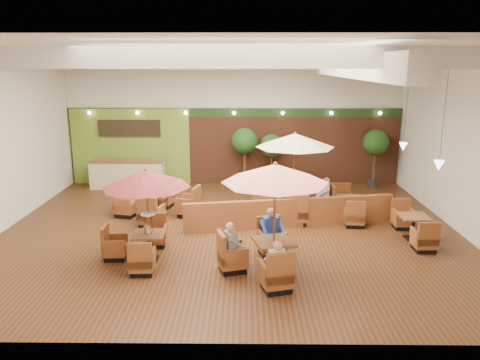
{
  "coord_description": "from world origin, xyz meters",
  "views": [
    {
      "loc": [
        0.46,
        -13.64,
        5.03
      ],
      "look_at": [
        0.3,
        0.5,
        1.5
      ],
      "focal_mm": 35.0,
      "sensor_mm": 36.0,
      "label": 1
    }
  ],
  "objects_px": {
    "table_0": "(145,194)",
    "diner_4": "(324,192)",
    "service_counter": "(128,174)",
    "table_3": "(157,204)",
    "table_4": "(413,228)",
    "topiary_2": "(375,145)",
    "topiary_1": "(272,148)",
    "topiary_0": "(245,143)",
    "diner_1": "(272,228)",
    "diner_0": "(277,260)",
    "diner_2": "(232,242)",
    "table_5": "(348,208)",
    "diner_3": "(297,201)",
    "table_1": "(272,194)",
    "booth_divider": "(290,213)",
    "table_2": "(294,159)"
  },
  "relations": [
    {
      "from": "table_3",
      "to": "diner_4",
      "type": "relative_size",
      "value": 3.5
    },
    {
      "from": "topiary_1",
      "to": "diner_2",
      "type": "bearing_deg",
      "value": -99.74
    },
    {
      "from": "table_2",
      "to": "diner_4",
      "type": "distance_m",
      "value": 1.55
    },
    {
      "from": "table_3",
      "to": "table_5",
      "type": "height_order",
      "value": "table_3"
    },
    {
      "from": "diner_0",
      "to": "topiary_0",
      "type": "bearing_deg",
      "value": 86.83
    },
    {
      "from": "booth_divider",
      "to": "table_0",
      "type": "xyz_separation_m",
      "value": [
        -4.0,
        -2.51,
        1.31
      ]
    },
    {
      "from": "table_1",
      "to": "table_4",
      "type": "relative_size",
      "value": 1.18
    },
    {
      "from": "booth_divider",
      "to": "diner_0",
      "type": "distance_m",
      "value": 4.31
    },
    {
      "from": "topiary_0",
      "to": "diner_1",
      "type": "xyz_separation_m",
      "value": [
        0.74,
        -7.14,
        -1.08
      ]
    },
    {
      "from": "diner_1",
      "to": "table_3",
      "type": "bearing_deg",
      "value": -58.82
    },
    {
      "from": "table_4",
      "to": "diner_0",
      "type": "relative_size",
      "value": 3.18
    },
    {
      "from": "table_0",
      "to": "diner_4",
      "type": "relative_size",
      "value": 2.95
    },
    {
      "from": "table_5",
      "to": "diner_2",
      "type": "relative_size",
      "value": 2.99
    },
    {
      "from": "table_0",
      "to": "diner_0",
      "type": "xyz_separation_m",
      "value": [
        3.29,
        -1.73,
        -1.03
      ]
    },
    {
      "from": "table_4",
      "to": "table_5",
      "type": "relative_size",
      "value": 0.99
    },
    {
      "from": "topiary_1",
      "to": "diner_2",
      "type": "xyz_separation_m",
      "value": [
        -1.4,
        -8.16,
        -0.9
      ]
    },
    {
      "from": "topiary_0",
      "to": "topiary_2",
      "type": "xyz_separation_m",
      "value": [
        5.35,
        0.0,
        -0.05
      ]
    },
    {
      "from": "table_1",
      "to": "table_3",
      "type": "distance_m",
      "value": 5.79
    },
    {
      "from": "table_5",
      "to": "diner_1",
      "type": "xyz_separation_m",
      "value": [
        -2.74,
        -3.19,
        0.43
      ]
    },
    {
      "from": "service_counter",
      "to": "table_3",
      "type": "bearing_deg",
      "value": -62.83
    },
    {
      "from": "table_5",
      "to": "topiary_0",
      "type": "bearing_deg",
      "value": 135.93
    },
    {
      "from": "table_1",
      "to": "diner_4",
      "type": "height_order",
      "value": "table_1"
    },
    {
      "from": "service_counter",
      "to": "diner_0",
      "type": "bearing_deg",
      "value": -58.17
    },
    {
      "from": "topiary_2",
      "to": "diner_1",
      "type": "bearing_deg",
      "value": -122.9
    },
    {
      "from": "booth_divider",
      "to": "diner_0",
      "type": "relative_size",
      "value": 8.85
    },
    {
      "from": "topiary_0",
      "to": "diner_1",
      "type": "bearing_deg",
      "value": -84.11
    },
    {
      "from": "diner_3",
      "to": "table_1",
      "type": "bearing_deg",
      "value": -99.62
    },
    {
      "from": "topiary_2",
      "to": "table_1",
      "type": "bearing_deg",
      "value": -119.88
    },
    {
      "from": "service_counter",
      "to": "table_0",
      "type": "relative_size",
      "value": 1.21
    },
    {
      "from": "table_3",
      "to": "diner_4",
      "type": "height_order",
      "value": "table_3"
    },
    {
      "from": "service_counter",
      "to": "diner_2",
      "type": "xyz_separation_m",
      "value": [
        4.55,
        -7.96,
        0.18
      ]
    },
    {
      "from": "table_3",
      "to": "diner_0",
      "type": "xyz_separation_m",
      "value": [
        3.67,
        -5.28,
        0.3
      ]
    },
    {
      "from": "table_0",
      "to": "table_3",
      "type": "distance_m",
      "value": 3.81
    },
    {
      "from": "table_0",
      "to": "topiary_1",
      "type": "distance_m",
      "value": 8.31
    },
    {
      "from": "topiary_2",
      "to": "diner_1",
      "type": "xyz_separation_m",
      "value": [
        -4.62,
        -7.14,
        -1.03
      ]
    },
    {
      "from": "diner_0",
      "to": "diner_2",
      "type": "height_order",
      "value": "diner_2"
    },
    {
      "from": "table_4",
      "to": "diner_0",
      "type": "bearing_deg",
      "value": -143.29
    },
    {
      "from": "table_2",
      "to": "topiary_2",
      "type": "xyz_separation_m",
      "value": [
        3.68,
        3.61,
        -0.11
      ]
    },
    {
      "from": "table_1",
      "to": "table_2",
      "type": "xyz_separation_m",
      "value": [
        1.0,
        4.55,
        -0.08
      ]
    },
    {
      "from": "table_4",
      "to": "diner_4",
      "type": "height_order",
      "value": "diner_4"
    },
    {
      "from": "table_0",
      "to": "topiary_2",
      "type": "relative_size",
      "value": 1.02
    },
    {
      "from": "table_3",
      "to": "service_counter",
      "type": "bearing_deg",
      "value": 130.93
    },
    {
      "from": "booth_divider",
      "to": "table_5",
      "type": "xyz_separation_m",
      "value": [
        2.03,
        0.99,
        -0.12
      ]
    },
    {
      "from": "table_4",
      "to": "diner_0",
      "type": "height_order",
      "value": "diner_0"
    },
    {
      "from": "booth_divider",
      "to": "diner_3",
      "type": "relative_size",
      "value": 8.33
    },
    {
      "from": "diner_4",
      "to": "table_3",
      "type": "bearing_deg",
      "value": 103.82
    },
    {
      "from": "table_2",
      "to": "diner_3",
      "type": "xyz_separation_m",
      "value": [
        0.0,
        -1.04,
        -1.16
      ]
    },
    {
      "from": "topiary_2",
      "to": "diner_2",
      "type": "relative_size",
      "value": 2.97
    },
    {
      "from": "table_2",
      "to": "diner_4",
      "type": "height_order",
      "value": "table_2"
    },
    {
      "from": "diner_2",
      "to": "booth_divider",
      "type": "bearing_deg",
      "value": 132.59
    }
  ]
}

